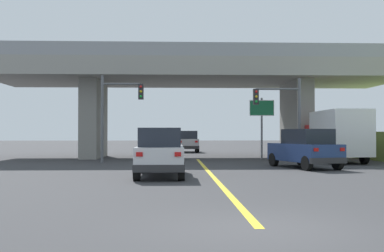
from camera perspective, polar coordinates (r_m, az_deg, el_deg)
name	(u,v)px	position (r m, az deg, el deg)	size (l,w,h in m)	color
ground	(196,157)	(35.19, 0.46, -3.81)	(160.00, 160.00, 0.00)	#353538
overpass_bridge	(196,82)	(35.36, 0.46, 5.37)	(29.57, 8.99, 7.76)	gray
lane_divider_stripe	(211,174)	(20.82, 2.30, -5.84)	(0.20, 23.62, 0.01)	yellow
suv_lead	(160,152)	(19.73, -3.83, -3.17)	(1.94, 4.84, 2.02)	silver
suv_crossing	(305,148)	(25.12, 13.49, -2.66)	(3.09, 4.90, 2.02)	navy
box_truck	(336,135)	(30.99, 16.97, -1.09)	(2.33, 7.09, 3.19)	red
sedan_oncoming	(188,141)	(44.95, -0.51, -1.88)	(2.01, 4.31, 2.02)	silver
traffic_signal_nearside	(283,109)	(29.33, 10.95, 2.02)	(2.93, 0.36, 5.17)	#56595E
traffic_signal_farside	(116,107)	(29.44, -9.12, 2.33)	(2.62, 0.36, 5.36)	#56595E
highway_sign	(262,114)	(33.95, 8.42, 1.48)	(1.75, 0.17, 4.31)	slate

